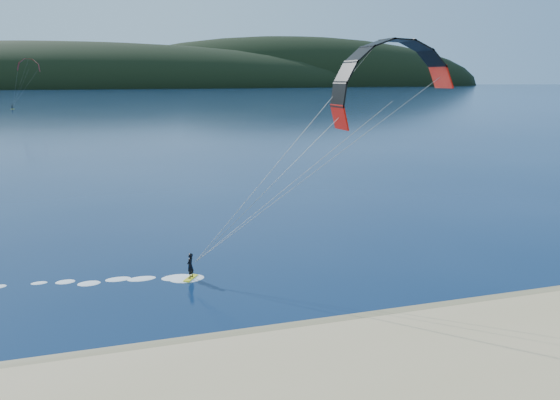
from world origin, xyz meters
TOP-DOWN VIEW (x-y plane):
  - wet_sand at (0.00, 4.50)m, footprint 220.00×2.50m
  - headland at (0.63, 745.28)m, footprint 1200.00×310.00m
  - kitesurfer_near at (9.16, 10.08)m, footprint 25.05×6.00m
  - kitesurfer_far at (-31.82, 203.67)m, footprint 11.94×6.42m

SIDE VIEW (x-z plane):
  - headland at x=0.63m, z-range -70.00..70.00m
  - wet_sand at x=0.00m, z-range 0.00..0.10m
  - kitesurfer_near at x=9.16m, z-range 2.41..16.72m
  - kitesurfer_far at x=-31.82m, z-range 5.97..22.52m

